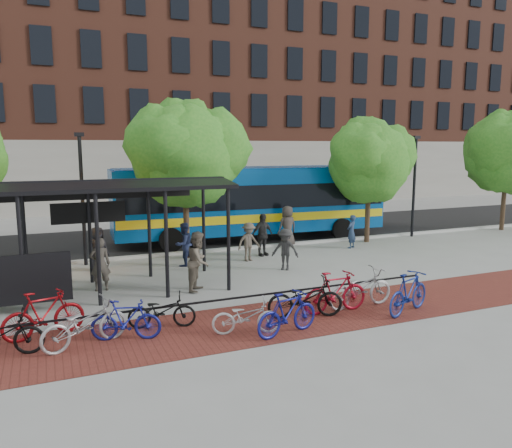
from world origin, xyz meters
name	(u,v)px	position (x,y,z in m)	size (l,w,h in m)	color
ground	(286,268)	(0.00, 0.00, 0.00)	(160.00, 160.00, 0.00)	#9E9E99
asphalt_street	(219,234)	(0.00, 8.00, 0.01)	(160.00, 8.00, 0.01)	black
curb	(247,247)	(0.00, 4.00, 0.06)	(160.00, 0.25, 0.12)	#B7B7B2
brick_strip	(302,316)	(-2.00, -5.00, 0.00)	(24.00, 3.00, 0.01)	maroon
bike_rack_rail	(246,312)	(-3.30, -4.10, 0.00)	(12.00, 0.05, 0.95)	black
building_brick	(259,86)	(10.00, 26.00, 10.00)	(55.00, 14.00, 20.00)	brown
bus_shelter	(52,201)	(-8.13, -0.48, 3.00)	(10.60, 3.07, 3.60)	black
tree_b	(187,150)	(-2.90, 3.35, 4.46)	(5.15, 4.20, 6.47)	#382619
tree_c	(370,158)	(6.09, 3.35, 4.05)	(4.66, 3.80, 5.92)	#382619
tree_d	(508,149)	(15.10, 3.35, 4.47)	(5.39, 4.40, 6.55)	#382619
lamp_post_left	(82,195)	(-7.00, 3.60, 2.75)	(0.35, 0.20, 5.12)	black
lamp_post_right	(414,183)	(9.00, 3.60, 2.75)	(0.35, 0.20, 5.12)	black
bus	(251,199)	(1.00, 5.95, 2.06)	(13.45, 3.69, 3.60)	#084B96
bike_1	(44,314)	(-8.51, -3.92, 0.59)	(0.55, 1.96, 1.18)	maroon
bike_2	(85,324)	(-7.64, -4.89, 0.55)	(0.73, 2.08, 1.10)	gray
bike_3	(126,320)	(-6.71, -4.88, 0.50)	(0.47, 1.67, 1.00)	navy
bike_4	(162,311)	(-5.73, -4.38, 0.45)	(0.60, 1.72, 0.90)	black
bike_6	(246,316)	(-3.90, -5.62, 0.45)	(0.60, 1.71, 0.90)	#B9B9BC
bike_7	(287,313)	(-2.99, -6.07, 0.55)	(0.52, 1.84, 1.11)	navy
bike_8	(305,298)	(-1.98, -5.13, 0.55)	(0.72, 2.08, 1.09)	black
bike_9	(335,292)	(-1.02, -5.11, 0.60)	(0.56, 1.98, 1.19)	maroon
bike_10	(360,288)	(-0.11, -4.98, 0.57)	(0.75, 2.16, 1.14)	#A8A8AA
bike_11	(409,293)	(0.83, -5.94, 0.59)	(0.56, 1.97, 1.18)	navy
pedestrian_0	(98,249)	(-6.62, 2.48, 0.83)	(0.81, 0.53, 1.66)	black
pedestrian_1	(100,264)	(-6.82, -0.29, 0.87)	(0.64, 0.42, 1.75)	#3B362F
pedestrian_2	(184,244)	(-3.48, 1.94, 0.85)	(0.83, 0.64, 1.70)	#1C2443
pedestrian_3	(249,242)	(-0.85, 1.75, 0.79)	(1.02, 0.58, 1.57)	#4F463B
pedestrian_4	(262,235)	(0.06, 2.43, 0.90)	(1.06, 0.44, 1.81)	#282828
pedestrian_6	(287,226)	(1.93, 3.80, 0.95)	(0.93, 0.60, 1.90)	#443A36
pedestrian_7	(351,232)	(4.44, 2.32, 0.76)	(0.56, 0.36, 1.52)	navy
pedestrian_8	(199,261)	(-3.90, -1.50, 0.97)	(0.94, 0.73, 1.93)	brown
pedestrian_9	(285,249)	(-0.14, -0.17, 0.78)	(1.01, 0.58, 1.57)	#292929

